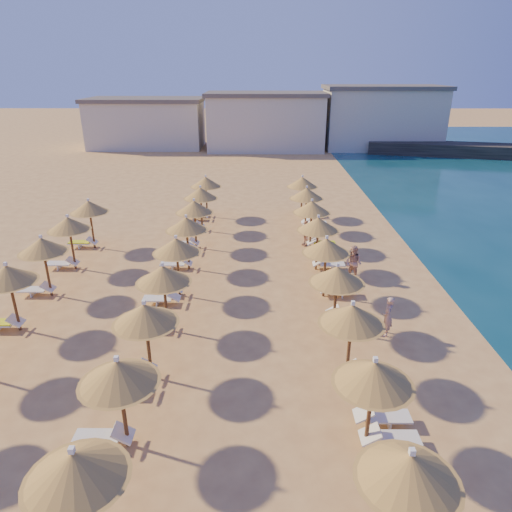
{
  "coord_description": "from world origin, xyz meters",
  "views": [
    {
      "loc": [
        0.64,
        -17.8,
        10.38
      ],
      "look_at": [
        0.51,
        4.0,
        1.3
      ],
      "focal_mm": 32.0,
      "sensor_mm": 36.0,
      "label": 1
    }
  ],
  "objects_px": {
    "parasol_row_east": "(331,260)",
    "parasol_row_west": "(170,260)",
    "beachgoer_c": "(305,233)",
    "beachgoer_a": "(388,316)",
    "jetty": "(493,151)",
    "beachgoer_b": "(353,263)"
  },
  "relations": [
    {
      "from": "beachgoer_c",
      "to": "beachgoer_b",
      "type": "height_order",
      "value": "beachgoer_b"
    },
    {
      "from": "beachgoer_c",
      "to": "beachgoer_a",
      "type": "height_order",
      "value": "beachgoer_a"
    },
    {
      "from": "jetty",
      "to": "beachgoer_c",
      "type": "relative_size",
      "value": 18.6
    },
    {
      "from": "parasol_row_west",
      "to": "beachgoer_c",
      "type": "bearing_deg",
      "value": 51.34
    },
    {
      "from": "jetty",
      "to": "beachgoer_b",
      "type": "relative_size",
      "value": 15.8
    },
    {
      "from": "beachgoer_b",
      "to": "jetty",
      "type": "bearing_deg",
      "value": 98.94
    },
    {
      "from": "parasol_row_east",
      "to": "parasol_row_west",
      "type": "xyz_separation_m",
      "value": [
        -7.02,
        0.0,
        0.0
      ]
    },
    {
      "from": "parasol_row_west",
      "to": "jetty",
      "type": "bearing_deg",
      "value": 49.8
    },
    {
      "from": "jetty",
      "to": "beachgoer_b",
      "type": "distance_m",
      "value": 42.74
    },
    {
      "from": "parasol_row_east",
      "to": "beachgoer_a",
      "type": "bearing_deg",
      "value": -40.78
    },
    {
      "from": "beachgoer_c",
      "to": "beachgoer_a",
      "type": "relative_size",
      "value": 0.93
    },
    {
      "from": "beachgoer_a",
      "to": "beachgoer_b",
      "type": "distance_m",
      "value": 5.31
    },
    {
      "from": "parasol_row_west",
      "to": "beachgoer_a",
      "type": "xyz_separation_m",
      "value": [
        9.18,
        -1.86,
        -1.71
      ]
    },
    {
      "from": "parasol_row_west",
      "to": "beachgoer_c",
      "type": "relative_size",
      "value": 19.2
    },
    {
      "from": "jetty",
      "to": "parasol_row_east",
      "type": "height_order",
      "value": "parasol_row_east"
    },
    {
      "from": "parasol_row_west",
      "to": "beachgoer_b",
      "type": "height_order",
      "value": "parasol_row_west"
    },
    {
      "from": "beachgoer_c",
      "to": "beachgoer_a",
      "type": "bearing_deg",
      "value": -17.57
    },
    {
      "from": "parasol_row_east",
      "to": "beachgoer_a",
      "type": "relative_size",
      "value": 17.81
    },
    {
      "from": "jetty",
      "to": "beachgoer_c",
      "type": "distance_m",
      "value": 39.96
    },
    {
      "from": "beachgoer_b",
      "to": "parasol_row_east",
      "type": "bearing_deg",
      "value": -73.97
    },
    {
      "from": "beachgoer_c",
      "to": "parasol_row_west",
      "type": "bearing_deg",
      "value": -69.39
    },
    {
      "from": "jetty",
      "to": "beachgoer_b",
      "type": "xyz_separation_m",
      "value": [
        -24.01,
        -35.36,
        0.2
      ]
    }
  ]
}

